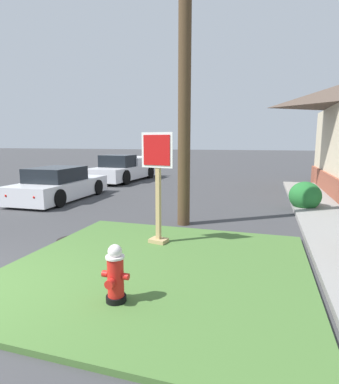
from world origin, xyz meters
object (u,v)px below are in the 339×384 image
fire_hydrant (115,275)px  manhole_cover (73,240)px  utility_pole (185,0)px  pickup_truck_white (124,170)px  stop_sign (158,190)px  parked_sedan_white (59,185)px

fire_hydrant → manhole_cover: 3.29m
utility_pole → fire_hydrant: bearing=-87.3°
pickup_truck_white → fire_hydrant: bearing=-65.2°
stop_sign → manhole_cover: (-2.00, -0.18, -1.20)m
stop_sign → pickup_truck_white: size_ratio=0.43×
stop_sign → pickup_truck_white: bearing=118.9°
manhole_cover → pickup_truck_white: bearing=109.2°
stop_sign → parked_sedan_white: bearing=143.2°
parked_sedan_white → pickup_truck_white: (-0.15, 6.04, 0.07)m
stop_sign → parked_sedan_white: stop_sign is taller
stop_sign → manhole_cover: size_ratio=3.31×
fire_hydrant → manhole_cover: bearing=134.1°
utility_pole → stop_sign: bearing=-92.1°
pickup_truck_white → utility_pole: size_ratio=0.50×
fire_hydrant → utility_pole: (-0.21, 4.41, 5.14)m
fire_hydrant → stop_sign: bearing=96.2°
manhole_cover → parked_sedan_white: bearing=128.9°
parked_sedan_white → pickup_truck_white: size_ratio=0.83×
stop_sign → manhole_cover: 2.34m
parked_sedan_white → utility_pole: (5.49, -2.17, 5.05)m
fire_hydrant → pickup_truck_white: (-5.84, 12.61, 0.16)m
fire_hydrant → utility_pole: bearing=92.7°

